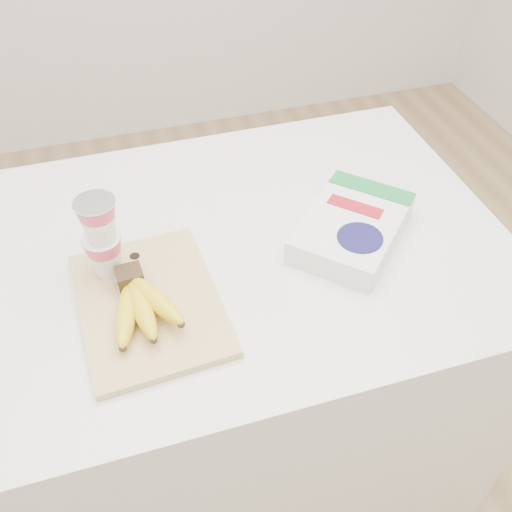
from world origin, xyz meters
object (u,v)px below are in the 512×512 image
(bananas, at_px, (140,304))
(yogurt_stack, at_px, (101,236))
(table, at_px, (222,373))
(cereal_box, at_px, (352,228))
(cutting_board, at_px, (149,304))

(bananas, relative_size, yogurt_stack, 1.09)
(table, relative_size, cereal_box, 3.86)
(bananas, bearing_deg, cereal_box, 11.32)
(yogurt_stack, bearing_deg, table, 8.06)
(cutting_board, bearing_deg, cereal_box, 4.96)
(cutting_board, bearing_deg, table, 36.13)
(bananas, xyz_separation_m, cereal_box, (0.45, 0.09, -0.01))
(yogurt_stack, bearing_deg, bananas, -70.76)
(yogurt_stack, relative_size, cereal_box, 0.54)
(table, height_order, bananas, bananas)
(table, bearing_deg, cutting_board, -140.36)
(table, bearing_deg, yogurt_stack, -171.94)
(bananas, relative_size, cereal_box, 0.59)
(cutting_board, bearing_deg, yogurt_stack, 117.99)
(table, relative_size, bananas, 6.50)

